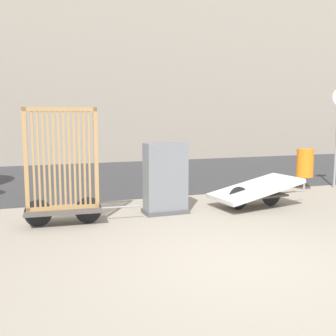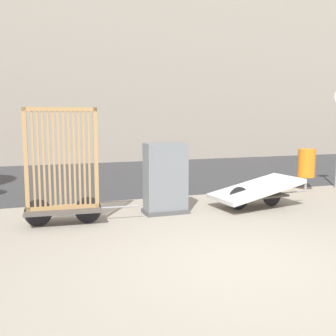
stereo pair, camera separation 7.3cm
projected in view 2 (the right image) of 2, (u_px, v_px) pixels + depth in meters
ground_plane at (240, 264)px, 5.04m from camera, size 60.00×60.00×0.00m
road_strip at (109, 176)px, 12.84m from camera, size 56.00×7.90×0.01m
building_facade at (81, 24)px, 17.64m from camera, size 48.00×4.00×12.15m
bike_cart_with_bedframe at (63, 180)px, 6.82m from camera, size 2.02×0.67×2.05m
bike_cart_with_mattress at (256, 190)px, 8.19m from camera, size 2.28×1.15×0.62m
utility_cabinet at (165, 181)px, 7.68m from camera, size 0.87×0.48×1.38m
trash_bin at (307, 163)px, 10.19m from camera, size 0.43×0.43×1.08m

